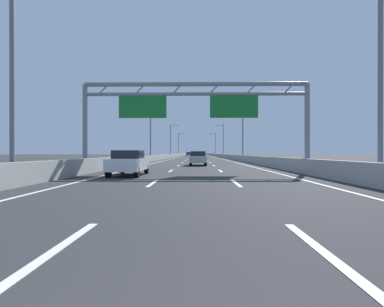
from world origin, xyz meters
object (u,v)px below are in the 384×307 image
at_px(blue_car, 188,154).
at_px(white_car, 129,163).
at_px(streetlamp_left_far, 171,139).
at_px(streetlamp_right_distant, 215,143).
at_px(streetlamp_right_far, 222,139).
at_px(sign_gantry, 194,104).
at_px(streetlamp_right_mid, 241,128).
at_px(streetlamp_left_mid, 152,128).
at_px(streetlamp_left_distant, 179,143).
at_px(streetlamp_right_near, 375,54).
at_px(yellow_car, 197,155).
at_px(streetlamp_left_near, 17,56).
at_px(silver_car, 198,158).

height_order(blue_car, white_car, blue_car).
height_order(streetlamp_left_far, streetlamp_right_distant, same).
distance_m(streetlamp_right_far, white_car, 72.45).
xyz_separation_m(sign_gantry, streetlamp_right_mid, (7.59, 29.20, 0.59)).
bearing_deg(streetlamp_right_far, white_car, -99.00).
height_order(streetlamp_left_mid, streetlamp_left_distant, same).
xyz_separation_m(streetlamp_right_near, streetlamp_right_far, (0.00, 76.29, 0.00)).
distance_m(sign_gantry, streetlamp_right_distant, 105.76).
bearing_deg(sign_gantry, streetlamp_right_near, -49.70).
bearing_deg(yellow_car, sign_gantry, -90.30).
xyz_separation_m(streetlamp_left_near, silver_car, (7.67, 19.14, -4.64)).
bearing_deg(streetlamp_left_mid, streetlamp_left_distant, 90.00).
bearing_deg(streetlamp_left_far, streetlamp_left_distant, 90.00).
distance_m(streetlamp_left_distant, yellow_car, 62.12).
distance_m(sign_gantry, streetlamp_left_mid, 30.11).
bearing_deg(sign_gantry, white_car, -132.45).
distance_m(streetlamp_left_far, yellow_car, 24.97).
bearing_deg(blue_car, streetlamp_right_near, -84.34).
bearing_deg(streetlamp_right_far, silver_car, -97.24).
distance_m(streetlamp_right_near, streetlamp_left_far, 77.73).
relative_size(streetlamp_left_far, blue_car, 2.26).
bearing_deg(streetlamp_left_mid, silver_car, -68.01).
xyz_separation_m(sign_gantry, silver_car, (0.33, 10.19, -4.05)).
relative_size(streetlamp_right_distant, yellow_car, 2.24).
bearing_deg(streetlamp_left_distant, streetlamp_right_near, -82.57).
height_order(sign_gantry, streetlamp_right_distant, streetlamp_right_distant).
distance_m(streetlamp_left_mid, blue_car, 71.56).
bearing_deg(blue_car, streetlamp_right_far, -71.87).
distance_m(streetlamp_right_near, silver_car, 20.99).
distance_m(streetlamp_left_mid, yellow_car, 17.26).
bearing_deg(yellow_car, streetlamp_right_distant, 83.17).
distance_m(streetlamp_left_near, white_car, 7.65).
bearing_deg(streetlamp_right_distant, streetlamp_right_far, -90.00).
bearing_deg(sign_gantry, streetlamp_right_mid, 75.44).
bearing_deg(streetlamp_left_distant, streetlamp_right_distant, 0.00).
bearing_deg(silver_car, sign_gantry, -91.85).
bearing_deg(streetlamp_right_distant, silver_car, -94.36).
xyz_separation_m(streetlamp_right_near, streetlamp_left_mid, (-14.93, 38.14, 0.00)).
bearing_deg(yellow_car, streetlamp_right_mid, -63.57).
bearing_deg(streetlamp_left_distant, sign_gantry, -86.02).
bearing_deg(sign_gantry, blue_car, 91.86).
bearing_deg(streetlamp_left_far, streetlamp_right_near, -78.93).
xyz_separation_m(silver_car, yellow_car, (-0.10, 33.81, 0.02)).
bearing_deg(blue_car, streetlamp_right_distant, 24.71).
height_order(streetlamp_left_distant, blue_car, streetlamp_left_distant).
height_order(streetlamp_left_near, streetlamp_left_distant, same).
bearing_deg(streetlamp_right_mid, streetlamp_right_near, -90.00).
xyz_separation_m(streetlamp_right_distant, blue_car, (-10.85, -5.00, -4.61)).
distance_m(streetlamp_left_near, streetlamp_left_mid, 38.14).
bearing_deg(streetlamp_right_far, streetlamp_left_near, -101.07).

